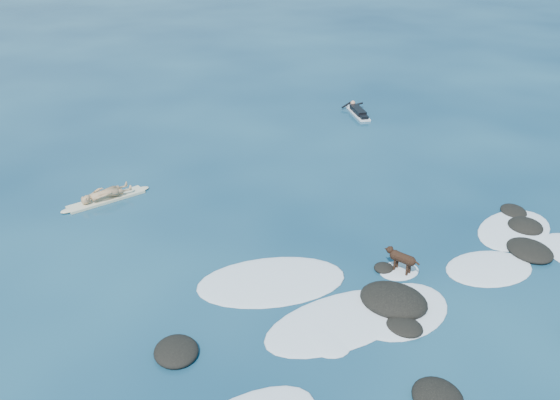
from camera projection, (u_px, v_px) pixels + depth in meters
ground at (411, 279)px, 15.95m from camera, size 160.00×160.00×0.00m
reef_rocks at (492, 306)px, 14.73m from camera, size 13.78×7.04×0.53m
breaking_foam at (390, 304)px, 14.95m from camera, size 13.88×7.89×0.12m
standing_surfer_rig at (104, 182)px, 19.64m from camera, size 3.00×0.91×1.71m
paddling_surfer_rig at (358, 111)px, 27.51m from camera, size 1.24×2.29×0.40m
dog at (401, 258)px, 16.02m from camera, size 0.50×1.02×0.67m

